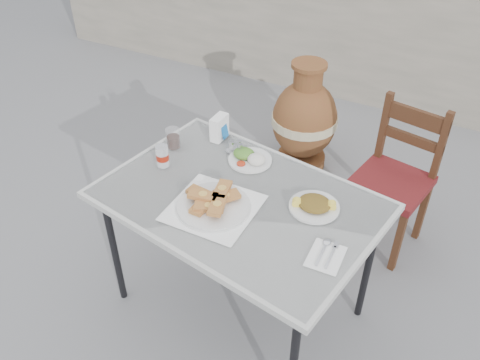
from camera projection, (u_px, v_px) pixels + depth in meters
The scene contains 13 objects.
ground at pixel (208, 294), 2.70m from camera, with size 80.00×80.00×0.00m, color slate.
cafe_table at pixel (239, 206), 2.24m from camera, with size 1.32×1.00×0.73m.
pide_plate at pixel (213, 202), 2.13m from camera, with size 0.35×0.35×0.07m.
salad_rice_plate at pixel (250, 158), 2.41m from camera, with size 0.21×0.21×0.05m.
salad_chopped_plate at pixel (314, 205), 2.14m from camera, with size 0.22×0.22×0.05m.
soda_can at pixel (162, 156), 2.36m from camera, with size 0.06×0.06×0.11m.
cola_glass at pixel (173, 139), 2.49m from camera, with size 0.07×0.07×0.10m.
napkin_holder at pixel (219, 128), 2.54m from camera, with size 0.07×0.11×0.13m.
condiment_caddy at pixel (237, 149), 2.46m from camera, with size 0.11×0.10×0.07m.
cutlery_napkin at pixel (326, 254), 1.94m from camera, with size 0.13×0.18×0.01m.
chair at pixel (394, 178), 2.78m from camera, with size 0.45×0.45×0.86m.
terracotta_urn at pixel (304, 120), 3.42m from camera, with size 0.45×0.45×0.78m.
back_wall at pixel (361, 28), 4.09m from camera, with size 6.00×0.25×1.20m, color #9E9383.
Camera 1 is at (0.96, -1.49, 2.14)m, focal length 38.00 mm.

